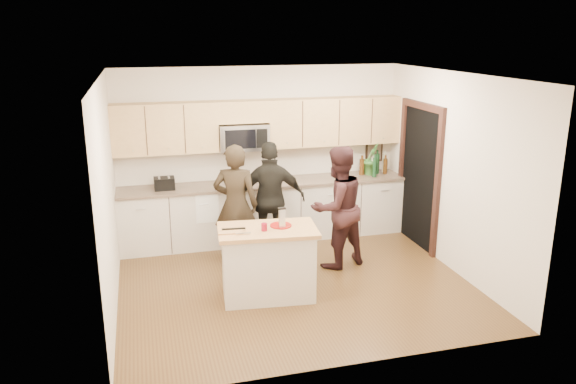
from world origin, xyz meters
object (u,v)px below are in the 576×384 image
object	(u,v)px
toaster	(164,183)
woman_center	(337,207)
island	(268,262)
woman_left	(236,205)
woman_right	(271,199)

from	to	relation	value
toaster	woman_center	world-z (taller)	woman_center
toaster	woman_center	distance (m)	2.61
island	woman_center	distance (m)	1.41
woman_center	woman_left	bearing A→B (deg)	-36.74
woman_right	woman_left	bearing A→B (deg)	25.28
toaster	woman_left	xyz separation A→B (m)	(0.93, -0.81, -0.16)
woman_center	woman_right	distance (m)	1.02
island	toaster	distance (m)	2.34
island	woman_right	xyz separation A→B (m)	(0.36, 1.33, 0.40)
island	woman_left	distance (m)	1.24
island	woman_left	xyz separation A→B (m)	(-0.19, 1.16, 0.41)
woman_left	woman_center	size ratio (longest dim) A/B	1.00
island	woman_right	size ratio (longest dim) A/B	0.74
island	toaster	world-z (taller)	toaster
island	woman_right	distance (m)	1.43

